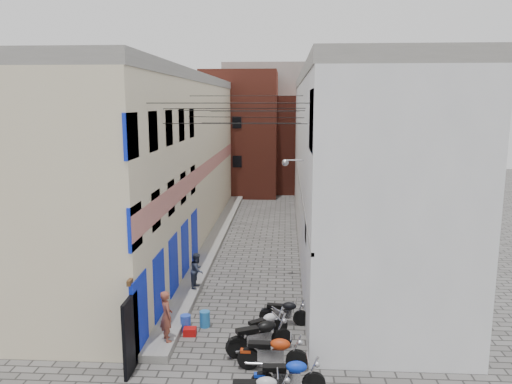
% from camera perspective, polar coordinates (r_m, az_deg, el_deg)
% --- Properties ---
extents(ground, '(90.00, 90.00, 0.00)m').
position_cam_1_polar(ground, '(15.31, -3.89, -19.23)').
color(ground, '#52504D').
rests_on(ground, ground).
extents(plinth, '(0.90, 26.00, 0.25)m').
position_cam_1_polar(plinth, '(27.51, -4.68, -5.41)').
color(plinth, gray).
rests_on(plinth, ground).
extents(building_left, '(5.10, 27.00, 9.00)m').
position_cam_1_polar(building_left, '(27.19, -10.97, 3.65)').
color(building_left, beige).
rests_on(building_left, ground).
extents(building_right, '(5.94, 26.00, 9.00)m').
position_cam_1_polar(building_right, '(26.58, 10.42, 3.54)').
color(building_right, silver).
rests_on(building_right, ground).
extents(building_far_brick_left, '(6.00, 6.00, 10.00)m').
position_cam_1_polar(building_far_brick_left, '(41.47, -1.77, 6.74)').
color(building_far_brick_left, maroon).
rests_on(building_far_brick_left, ground).
extents(building_far_brick_right, '(5.00, 6.00, 8.00)m').
position_cam_1_polar(building_far_brick_right, '(43.38, 5.10, 5.53)').
color(building_far_brick_right, maroon).
rests_on(building_far_brick_right, ground).
extents(building_far_concrete, '(8.00, 5.00, 11.00)m').
position_cam_1_polar(building_far_concrete, '(47.29, 1.33, 7.78)').
color(building_far_concrete, gray).
rests_on(building_far_concrete, ground).
extents(far_shopfront, '(2.00, 0.30, 2.40)m').
position_cam_1_polar(far_shopfront, '(38.97, 0.81, 0.89)').
color(far_shopfront, black).
rests_on(far_shopfront, ground).
extents(overhead_wires, '(5.80, 13.02, 1.32)m').
position_cam_1_polar(overhead_wires, '(20.94, -1.43, 9.13)').
color(overhead_wires, black).
rests_on(overhead_wires, ground).
extents(motorcycle_c, '(1.99, 0.72, 1.14)m').
position_cam_1_polar(motorcycle_c, '(13.81, 3.70, -20.06)').
color(motorcycle_c, '#0B2BAF').
rests_on(motorcycle_c, ground).
extents(motorcycle_d, '(2.04, 0.68, 1.17)m').
position_cam_1_polar(motorcycle_d, '(14.83, 1.91, -17.68)').
color(motorcycle_d, '#9F2C0B').
rests_on(motorcycle_d, ground).
extents(motorcycle_e, '(2.22, 1.49, 1.24)m').
position_cam_1_polar(motorcycle_e, '(15.66, 0.41, -15.95)').
color(motorcycle_e, black).
rests_on(motorcycle_e, ground).
extents(motorcycle_f, '(1.71, 1.47, 1.00)m').
position_cam_1_polar(motorcycle_f, '(16.57, 1.07, -14.87)').
color(motorcycle_f, silver).
rests_on(motorcycle_f, ground).
extents(motorcycle_g, '(1.77, 0.73, 0.99)m').
position_cam_1_polar(motorcycle_g, '(17.57, 3.21, -13.38)').
color(motorcycle_g, black).
rests_on(motorcycle_g, ground).
extents(person_a, '(0.63, 0.70, 1.61)m').
position_cam_1_polar(person_a, '(16.04, -10.20, -13.75)').
color(person_a, brown).
rests_on(person_a, plinth).
extents(person_b, '(0.62, 0.75, 1.41)m').
position_cam_1_polar(person_b, '(20.17, -6.75, -8.86)').
color(person_b, '#2C3343').
rests_on(person_b, plinth).
extents(water_jug_near, '(0.39, 0.39, 0.55)m').
position_cam_1_polar(water_jug_near, '(17.35, -8.05, -14.59)').
color(water_jug_near, blue).
rests_on(water_jug_near, ground).
extents(water_jug_far, '(0.42, 0.42, 0.55)m').
position_cam_1_polar(water_jug_far, '(17.55, -5.87, -14.23)').
color(water_jug_far, '#2572BA').
rests_on(water_jug_far, ground).
extents(red_crate, '(0.43, 0.33, 0.26)m').
position_cam_1_polar(red_crate, '(17.07, -7.56, -15.54)').
color(red_crate, '#B20D0C').
rests_on(red_crate, ground).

